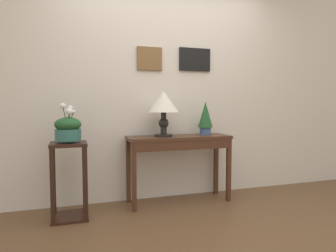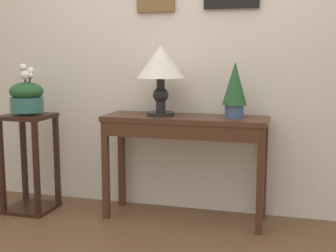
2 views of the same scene
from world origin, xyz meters
name	(u,v)px [view 2 (image 2 of 2)]	position (x,y,z in m)	size (l,w,h in m)	color
back_wall_with_art	(183,26)	(0.00, 1.44, 1.40)	(9.00, 0.13, 2.80)	beige
console_table	(184,133)	(0.08, 1.14, 0.64)	(1.16, 0.38, 0.75)	#472819
table_lamp	(161,66)	(-0.09, 1.16, 1.10)	(0.34, 0.34, 0.49)	black
potted_plant_on_console	(235,87)	(0.43, 1.20, 0.96)	(0.17, 0.17, 0.38)	#3D5684
pedestal_stand_left	(30,163)	(-1.09, 1.02, 0.37)	(0.34, 0.34, 0.74)	black
planter_bowl_wide	(27,96)	(-1.09, 1.02, 0.88)	(0.25, 0.25, 0.38)	#2D665B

